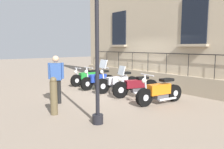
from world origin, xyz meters
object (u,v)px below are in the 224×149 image
Objects in this scene: motorcycle_silver at (117,82)px; motorcycle_maroon at (135,86)px; motorcycle_green at (88,77)px; motorcycle_blue at (98,80)px; pedestrian_standing at (56,77)px; crowd_barrier at (56,70)px; motorcycle_orange at (160,92)px; bollard at (54,96)px.

motorcycle_silver is 1.09× the size of motorcycle_maroon.
motorcycle_green is 1.14m from motorcycle_blue.
motorcycle_silver is (-0.23, 1.12, 0.03)m from motorcycle_blue.
pedestrian_standing reaches higher than motorcycle_silver.
motorcycle_silver is at bearing 91.68° from motorcycle_green.
pedestrian_standing is (2.90, 0.14, 0.49)m from motorcycle_silver.
motorcycle_maroon is at bearing 95.27° from crowd_barrier.
motorcycle_blue and crowd_barrier have the same top height.
motorcycle_silver is 1.09× the size of motorcycle_orange.
bollard is (3.50, 1.25, 0.11)m from motorcycle_silver.
pedestrian_standing is (-0.60, -1.11, 0.38)m from bollard.
pedestrian_standing is (2.87, -0.99, 0.52)m from motorcycle_maroon.
crowd_barrier is at bearing -79.00° from motorcycle_green.
motorcycle_orange is 1.19× the size of pedestrian_standing.
bollard is 0.67× the size of pedestrian_standing.
motorcycle_maroon is 6.10m from crowd_barrier.
motorcycle_maroon is 1.18× the size of pedestrian_standing.
motorcycle_green is 1.03× the size of motorcycle_maroon.
motorcycle_orange is at bearing 160.74° from bollard.
motorcycle_orange is 0.85× the size of crowd_barrier.
bollard is (3.43, 3.50, 0.16)m from motorcycle_green.
pedestrian_standing is at bearing -19.10° from motorcycle_maroon.
bollard is at bearing 61.54° from pedestrian_standing.
motorcycle_orange reaches higher than crowd_barrier.
motorcycle_silver is (-0.07, 2.25, 0.05)m from motorcycle_green.
crowd_barrier is at bearing -84.67° from motorcycle_blue.
motorcycle_silver is 0.92× the size of crowd_barrier.
motorcycle_blue is 2.26m from motorcycle_maroon.
motorcycle_orange is at bearing 84.81° from motorcycle_maroon.
crowd_barrier is (0.59, -4.94, 0.12)m from motorcycle_silver.
motorcycle_orange is at bearing 89.03° from motorcycle_green.
motorcycle_orange is (0.14, 2.42, -0.04)m from motorcycle_silver.
motorcycle_green is 0.94× the size of motorcycle_silver.
pedestrian_standing reaches higher than motorcycle_maroon.
motorcycle_blue is 0.88× the size of motorcycle_silver.
pedestrian_standing is at bearing 25.29° from motorcycle_blue.
bollard is at bearing 1.89° from motorcycle_maroon.
motorcycle_green is at bearing -90.97° from motorcycle_orange.
motorcycle_maroon is 3.48m from bollard.
motorcycle_maroon is (-0.20, 2.25, -0.00)m from motorcycle_blue.
motorcycle_silver is at bearing 96.79° from crowd_barrier.
pedestrian_standing is (2.31, 5.08, 0.37)m from crowd_barrier.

